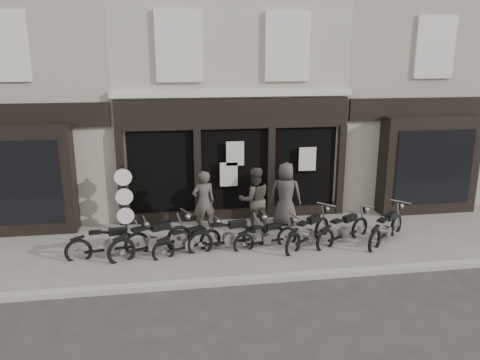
{
  "coord_description": "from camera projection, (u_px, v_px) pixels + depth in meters",
  "views": [
    {
      "loc": [
        -2.01,
        -11.08,
        5.14
      ],
      "look_at": [
        -0.03,
        1.6,
        1.73
      ],
      "focal_mm": 35.0,
      "sensor_mm": 36.0,
      "label": 1
    }
  ],
  "objects": [
    {
      "name": "motorcycle_7",
      "position": [
        386.0,
        231.0,
        13.05
      ],
      "size": [
        1.8,
        1.67,
        1.06
      ],
      "rotation": [
        0.0,
        0.0,
        0.73
      ],
      "color": "black",
      "rests_on": "ground"
    },
    {
      "name": "advert_sign_post",
      "position": [
        125.0,
        202.0,
        13.66
      ],
      "size": [
        0.51,
        0.33,
        2.08
      ],
      "rotation": [
        0.0,
        0.0,
        0.07
      ],
      "color": "black",
      "rests_on": "ground"
    },
    {
      "name": "motorcycle_4",
      "position": [
        267.0,
        238.0,
        12.67
      ],
      "size": [
        1.86,
        0.69,
        0.91
      ],
      "rotation": [
        0.0,
        0.0,
        0.22
      ],
      "color": "black",
      "rests_on": "ground"
    },
    {
      "name": "neighbour_left",
      "position": [
        37.0,
        89.0,
        15.85
      ],
      "size": [
        5.6,
        6.73,
        8.34
      ],
      "color": "gray",
      "rests_on": "ground"
    },
    {
      "name": "motorcycle_5",
      "position": [
        308.0,
        234.0,
        12.81
      ],
      "size": [
        1.78,
        1.67,
        1.05
      ],
      "rotation": [
        0.0,
        0.0,
        0.74
      ],
      "color": "black",
      "rests_on": "ground"
    },
    {
      "name": "neighbour_right",
      "position": [
        389.0,
        86.0,
        17.74
      ],
      "size": [
        5.6,
        6.73,
        8.34
      ],
      "color": "gray",
      "rests_on": "ground"
    },
    {
      "name": "kerb",
      "position": [
        260.0,
        279.0,
        10.99
      ],
      "size": [
        30.0,
        0.25,
        0.13
      ],
      "primitive_type": "cube",
      "color": "gray",
      "rests_on": "ground_plane"
    },
    {
      "name": "man_right",
      "position": [
        286.0,
        194.0,
        14.17
      ],
      "size": [
        1.09,
        0.88,
        1.94
      ],
      "primitive_type": "imported",
      "rotation": [
        0.0,
        0.0,
        2.83
      ],
      "color": "#3D3733",
      "rests_on": "pavement"
    },
    {
      "name": "motorcycle_2",
      "position": [
        188.0,
        243.0,
        12.28
      ],
      "size": [
        1.87,
        1.04,
        0.95
      ],
      "rotation": [
        0.0,
        0.0,
        0.41
      ],
      "color": "black",
      "rests_on": "ground"
    },
    {
      "name": "motorcycle_3",
      "position": [
        229.0,
        238.0,
        12.52
      ],
      "size": [
        2.22,
        0.68,
        1.07
      ],
      "rotation": [
        0.0,
        0.0,
        0.16
      ],
      "color": "black",
      "rests_on": "ground"
    },
    {
      "name": "motorcycle_1",
      "position": [
        152.0,
        242.0,
        12.18
      ],
      "size": [
        2.18,
        1.27,
        1.12
      ],
      "rotation": [
        0.0,
        0.0,
        0.43
      ],
      "color": "black",
      "rests_on": "ground"
    },
    {
      "name": "pavement",
      "position": [
        245.0,
        244.0,
        13.05
      ],
      "size": [
        30.0,
        4.2,
        0.12
      ],
      "primitive_type": "cube",
      "color": "#645E58",
      "rests_on": "ground_plane"
    },
    {
      "name": "motorcycle_6",
      "position": [
        344.0,
        232.0,
        12.98
      ],
      "size": [
        1.95,
        1.31,
        1.03
      ],
      "rotation": [
        0.0,
        0.0,
        0.52
      ],
      "color": "black",
      "rests_on": "ground"
    },
    {
      "name": "central_building",
      "position": [
        222.0,
        86.0,
        16.84
      ],
      "size": [
        7.3,
        6.22,
        8.34
      ],
      "color": "#A49C8C",
      "rests_on": "ground"
    },
    {
      "name": "man_left",
      "position": [
        204.0,
        202.0,
        13.52
      ],
      "size": [
        0.77,
        0.6,
        1.86
      ],
      "primitive_type": "imported",
      "rotation": [
        0.0,
        0.0,
        3.39
      ],
      "color": "#413B35",
      "rests_on": "pavement"
    },
    {
      "name": "man_centre",
      "position": [
        255.0,
        199.0,
        13.64
      ],
      "size": [
        0.98,
        0.79,
        1.93
      ],
      "primitive_type": "imported",
      "rotation": [
        0.0,
        0.0,
        3.21
      ],
      "color": "#3A372F",
      "rests_on": "pavement"
    },
    {
      "name": "motorcycle_0",
      "position": [
        110.0,
        245.0,
        12.07
      ],
      "size": [
        2.15,
        0.68,
        1.03
      ],
      "rotation": [
        0.0,
        0.0,
        0.17
      ],
      "color": "black",
      "rests_on": "ground"
    },
    {
      "name": "ground_plane",
      "position": [
        251.0,
        259.0,
        12.2
      ],
      "size": [
        90.0,
        90.0,
        0.0
      ],
      "primitive_type": "plane",
      "color": "#2D2B28",
      "rests_on": "ground"
    }
  ]
}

